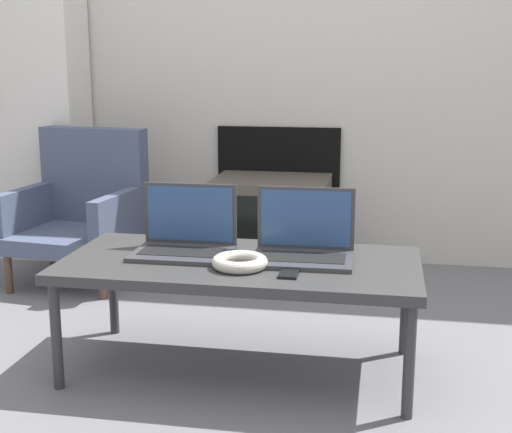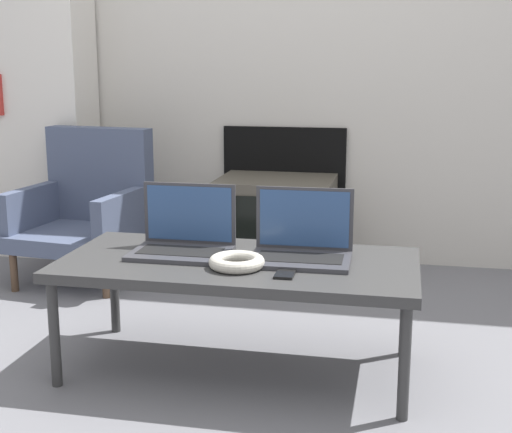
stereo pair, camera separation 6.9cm
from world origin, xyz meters
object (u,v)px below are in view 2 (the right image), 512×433
phone (286,272)px  tv (276,225)px  laptop_right (301,244)px  laptop_left (184,238)px  headphones (237,262)px  armchair (88,205)px

phone → tv: 1.42m
laptop_right → tv: bearing=103.1°
laptop_left → headphones: (0.23, -0.16, -0.03)m
headphones → tv: tv is taller
tv → armchair: (-0.92, -0.29, 0.12)m
laptop_left → laptop_right: same height
headphones → armchair: size_ratio=0.25×
laptop_right → headphones: (-0.19, -0.16, -0.03)m
headphones → armchair: bearing=134.0°
laptop_left → phone: laptop_left is taller
phone → armchair: (-1.20, 1.09, -0.05)m
laptop_right → phone: (-0.02, -0.18, -0.05)m
headphones → tv: size_ratio=0.32×
phone → armchair: bearing=137.7°
tv → armchair: bearing=-162.4°
laptop_right → armchair: bearing=142.1°
phone → headphones: bearing=170.8°
headphones → phone: size_ratio=1.29×
headphones → phone: (0.17, -0.03, -0.02)m
tv → headphones: bearing=-85.3°
phone → armchair: size_ratio=0.19×
tv → phone: bearing=-78.4°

